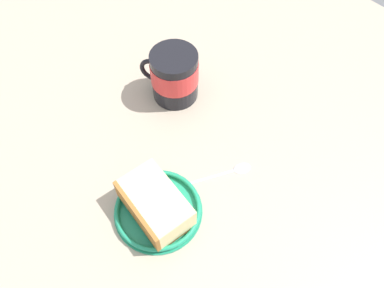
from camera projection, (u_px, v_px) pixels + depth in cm
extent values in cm
cube|color=tan|center=(160.00, 180.00, 61.37)|extent=(129.69, 129.69, 3.28)
cylinder|color=#1E8C66|center=(158.00, 211.00, 56.28)|extent=(13.54, 13.54, 0.73)
torus|color=#1E8C66|center=(158.00, 209.00, 55.67)|extent=(13.17, 13.17, 0.71)
cube|color=#9E662D|center=(158.00, 209.00, 55.72)|extent=(7.16, 11.50, 0.60)
cube|color=beige|center=(157.00, 202.00, 53.64)|extent=(7.16, 11.50, 4.35)
cube|color=#9E662D|center=(137.00, 216.00, 52.51)|extent=(1.51, 11.03, 4.35)
cylinder|color=black|center=(175.00, 76.00, 65.38)|extent=(8.35, 8.35, 9.56)
cylinder|color=red|center=(174.00, 72.00, 64.54)|extent=(8.51, 8.51, 4.28)
cylinder|color=#47230F|center=(174.00, 66.00, 63.33)|extent=(7.34, 7.34, 0.40)
torus|color=black|center=(153.00, 70.00, 66.11)|extent=(3.19, 4.82, 5.05)
ellipsoid|color=silver|center=(242.00, 167.00, 60.34)|extent=(3.56, 3.05, 0.80)
cylinder|color=silver|center=(206.00, 178.00, 59.41)|extent=(9.05, 4.43, 0.50)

